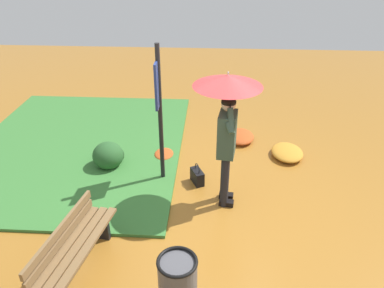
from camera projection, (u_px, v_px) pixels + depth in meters
name	position (u px, v px, depth m)	size (l,w,h in m)	color
ground_plane	(214.00, 204.00, 5.70)	(18.00, 18.00, 0.00)	#9E6623
grass_verge	(78.00, 146.00, 7.23)	(4.80, 4.00, 0.05)	#387533
person_with_umbrella	(227.00, 108.00, 5.07)	(0.96, 0.96, 2.04)	black
info_sign_post	(159.00, 100.00, 5.59)	(0.44, 0.07, 2.30)	black
handbag	(197.00, 176.00, 6.13)	(0.33, 0.25, 0.37)	black
park_bench	(75.00, 250.00, 4.33)	(1.40, 0.61, 0.75)	black
shrub_cluster	(109.00, 155.00, 6.52)	(0.59, 0.54, 0.48)	#285628
leaf_pile_near_person	(240.00, 136.00, 7.45)	(0.69, 0.55, 0.15)	#B74C1E
leaf_pile_by_bench	(287.00, 152.00, 6.90)	(0.72, 0.58, 0.16)	#C68428
leaf_pile_far_path	(164.00, 154.00, 6.91)	(0.44, 0.35, 0.10)	#B74C1E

